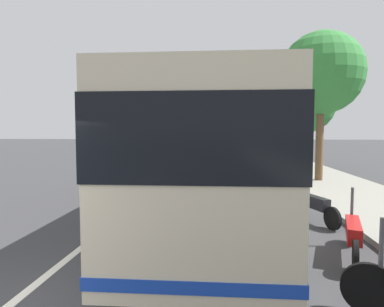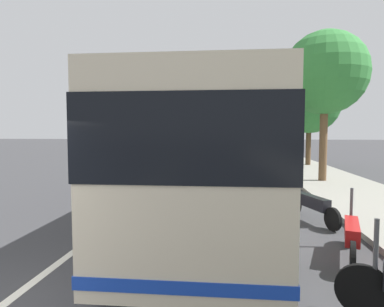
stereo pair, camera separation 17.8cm
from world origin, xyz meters
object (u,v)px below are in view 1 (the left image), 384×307
(utility_pole, at_px, (295,108))
(car_ahead_same_lane, at_px, (161,150))
(roadside_tree_far_block, at_px, (304,103))
(roadside_tree_mid_block, at_px, (321,74))
(motorcycle_by_tree, at_px, (311,204))
(car_oncoming, at_px, (189,144))
(coach_bus, at_px, (207,150))
(car_behind_bus, at_px, (220,147))
(motorcycle_far_end, at_px, (353,234))

(utility_pole, bearing_deg, car_ahead_same_lane, 55.79)
(roadside_tree_far_block, distance_m, utility_pole, 0.78)
(roadside_tree_mid_block, height_order, utility_pole, utility_pole)
(motorcycle_by_tree, bearing_deg, car_ahead_same_lane, 1.06)
(car_ahead_same_lane, relative_size, roadside_tree_far_block, 0.62)
(roadside_tree_far_block, xyz_separation_m, utility_pole, (-0.23, 0.67, -0.32))
(car_oncoming, xyz_separation_m, car_ahead_same_lane, (-16.74, 0.81, -0.06))
(coach_bus, xyz_separation_m, roadside_tree_far_block, (13.78, -5.98, 2.53))
(coach_bus, height_order, roadside_tree_mid_block, roadside_tree_mid_block)
(roadside_tree_mid_block, relative_size, utility_pole, 0.86)
(car_behind_bus, height_order, roadside_tree_mid_block, roadside_tree_mid_block)
(roadside_tree_far_block, bearing_deg, car_behind_bus, 22.66)
(motorcycle_by_tree, xyz_separation_m, car_behind_bus, (28.64, 2.86, 0.25))
(motorcycle_by_tree, height_order, roadside_tree_mid_block, roadside_tree_mid_block)
(motorcycle_far_end, relative_size, roadside_tree_mid_block, 0.29)
(coach_bus, height_order, car_behind_bus, coach_bus)
(coach_bus, xyz_separation_m, car_behind_bus, (28.18, 0.03, -1.16))
(coach_bus, relative_size, car_ahead_same_lane, 2.84)
(motorcycle_far_end, xyz_separation_m, roadside_tree_mid_block, (9.28, -1.98, 4.62))
(motorcycle_far_end, bearing_deg, car_oncoming, 28.61)
(motorcycle_by_tree, bearing_deg, coach_bus, 60.64)
(coach_bus, bearing_deg, utility_pole, -22.93)
(car_behind_bus, distance_m, car_ahead_same_lane, 9.11)
(car_ahead_same_lane, bearing_deg, coach_bus, 17.33)
(coach_bus, relative_size, motorcycle_by_tree, 5.40)
(utility_pole, bearing_deg, roadside_tree_far_block, -70.93)
(motorcycle_by_tree, bearing_deg, roadside_tree_far_block, -32.76)
(roadside_tree_mid_block, distance_m, utility_pole, 7.34)
(motorcycle_far_end, xyz_separation_m, car_oncoming, (40.63, 7.65, 0.30))
(roadside_tree_far_block, bearing_deg, motorcycle_by_tree, 167.52)
(car_behind_bus, bearing_deg, car_oncoming, 25.93)
(coach_bus, relative_size, roadside_tree_mid_block, 1.65)
(motorcycle_far_end, bearing_deg, motorcycle_by_tree, 20.37)
(car_behind_bus, distance_m, roadside_tree_far_block, 16.04)
(coach_bus, distance_m, motorcycle_by_tree, 3.20)
(car_oncoming, bearing_deg, car_ahead_same_lane, -5.93)
(motorcycle_far_end, xyz_separation_m, car_behind_bus, (31.18, 2.97, 0.25))
(motorcycle_by_tree, bearing_deg, car_oncoming, -9.09)
(car_ahead_same_lane, bearing_deg, car_behind_bus, 145.57)
(motorcycle_by_tree, distance_m, roadside_tree_mid_block, 8.43)
(car_behind_bus, bearing_deg, utility_pole, -160.32)
(motorcycle_far_end, relative_size, motorcycle_by_tree, 0.96)
(car_behind_bus, height_order, roadside_tree_far_block, roadside_tree_far_block)
(motorcycle_far_end, height_order, car_oncoming, car_oncoming)
(motorcycle_by_tree, relative_size, car_behind_bus, 0.51)
(motorcycle_by_tree, distance_m, car_behind_bus, 28.78)
(roadside_tree_far_block, height_order, utility_pole, utility_pole)
(motorcycle_by_tree, xyz_separation_m, utility_pole, (14.00, -2.48, 3.63))
(motorcycle_by_tree, xyz_separation_m, car_ahead_same_lane, (21.36, 8.35, 0.24))
(motorcycle_far_end, xyz_separation_m, utility_pole, (16.54, -2.37, 3.63))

